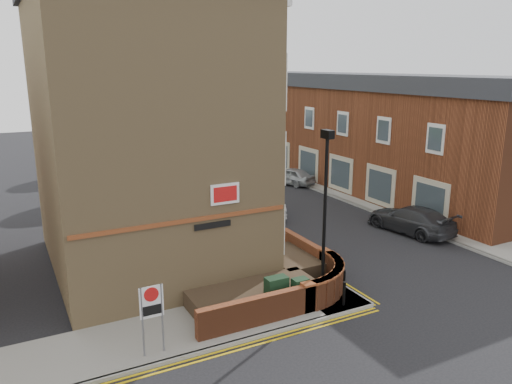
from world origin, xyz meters
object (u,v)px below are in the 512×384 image
object	(u,v)px
lamppost	(325,216)
zone_sign	(152,307)
silver_car_near	(262,201)
utility_cabinet_large	(276,293)

from	to	relation	value
lamppost	zone_sign	distance (m)	6.85
silver_car_near	zone_sign	bearing A→B (deg)	-118.96
utility_cabinet_large	silver_car_near	xyz separation A→B (m)	(5.30, 11.00, 0.03)
zone_sign	silver_car_near	bearing A→B (deg)	49.72
lamppost	silver_car_near	bearing A→B (deg)	72.97
utility_cabinet_large	silver_car_near	distance (m)	12.21
lamppost	silver_car_near	size ratio (longest dim) A/B	1.38
zone_sign	lamppost	bearing A→B (deg)	6.07
lamppost	utility_cabinet_large	size ratio (longest dim) A/B	5.25
utility_cabinet_large	lamppost	bearing A→B (deg)	-3.01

